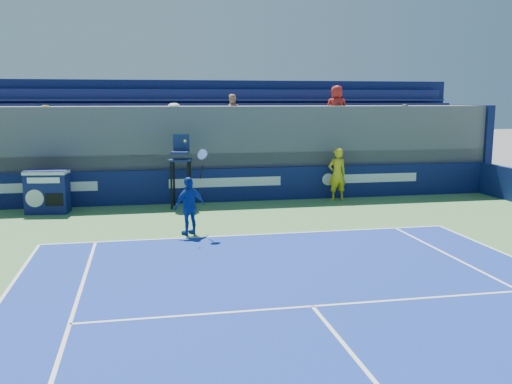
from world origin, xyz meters
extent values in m
imported|color=gold|center=(3.99, 16.54, 0.96)|extent=(0.73, 0.52, 1.89)
cube|color=white|center=(0.00, 11.88, 0.02)|extent=(10.97, 0.07, 0.00)
cube|color=white|center=(0.00, 6.40, 0.02)|extent=(8.23, 0.07, 0.00)
cube|color=#0D164C|center=(0.00, 17.10, 0.60)|extent=(20.40, 0.20, 1.20)
cube|color=white|center=(-6.00, 17.00, 0.72)|extent=(3.20, 0.01, 0.32)
cube|color=white|center=(0.00, 17.00, 0.72)|extent=(4.00, 0.01, 0.32)
cube|color=white|center=(5.50, 17.00, 0.72)|extent=(3.60, 0.01, 0.32)
cylinder|color=white|center=(3.80, 16.99, 0.72)|extent=(0.44, 0.01, 0.44)
cube|color=#101752|center=(-5.90, 16.16, 0.70)|extent=(1.38, 0.86, 1.40)
cube|color=silver|center=(-5.90, 16.16, 1.33)|extent=(1.40, 0.88, 0.10)
cylinder|color=silver|center=(-6.24, 15.84, 0.55)|extent=(0.56, 0.09, 0.56)
cube|color=black|center=(-5.64, 15.76, 0.50)|extent=(0.55, 0.09, 0.40)
cube|color=white|center=(-5.94, 15.80, 1.12)|extent=(0.99, 0.13, 0.18)
cylinder|color=black|center=(-1.96, 16.00, 0.80)|extent=(0.08, 0.08, 1.60)
cylinder|color=black|center=(-1.41, 15.88, 0.80)|extent=(0.08, 0.08, 1.60)
cylinder|color=black|center=(-1.84, 16.54, 0.80)|extent=(0.08, 0.08, 1.60)
cylinder|color=black|center=(-1.30, 16.43, 0.80)|extent=(0.08, 0.08, 1.60)
cube|color=#0F1D4D|center=(-1.63, 16.21, 1.63)|extent=(0.83, 0.83, 0.06)
cube|color=#151E50|center=(-1.65, 16.11, 1.88)|extent=(0.63, 0.55, 0.08)
cube|color=#14234C|center=(-1.57, 16.47, 2.18)|extent=(0.55, 0.17, 0.60)
imported|color=#123695|center=(-1.67, 12.27, 0.80)|extent=(0.99, 0.77, 1.57)
cylinder|color=black|center=(-1.32, 12.36, 1.70)|extent=(0.09, 0.15, 0.39)
torus|color=silver|center=(-1.30, 12.30, 2.18)|extent=(0.32, 0.22, 0.29)
cylinder|color=white|center=(-1.30, 12.30, 2.18)|extent=(0.26, 0.17, 0.24)
sphere|color=yellow|center=(-1.77, 12.12, 2.55)|extent=(0.07, 0.07, 0.07)
cube|color=#55555B|center=(0.00, 19.00, 1.69)|extent=(20.40, 3.60, 3.38)
cube|color=#55555B|center=(0.00, 17.65, 1.48)|extent=(20.40, 0.90, 0.55)
cube|color=navy|center=(0.00, 17.55, 1.95)|extent=(20.00, 0.45, 0.08)
cube|color=navy|center=(0.00, 17.80, 2.15)|extent=(20.00, 0.06, 0.45)
cube|color=#55555B|center=(0.00, 18.55, 2.02)|extent=(20.40, 0.90, 0.55)
cube|color=navy|center=(0.00, 18.45, 2.50)|extent=(20.00, 0.45, 0.08)
cube|color=navy|center=(0.00, 18.70, 2.70)|extent=(20.00, 0.06, 0.45)
cube|color=#55555B|center=(0.00, 19.45, 2.58)|extent=(20.40, 0.90, 0.55)
cube|color=navy|center=(0.00, 19.35, 3.05)|extent=(20.00, 0.45, 0.08)
cube|color=navy|center=(0.00, 19.60, 3.25)|extent=(20.00, 0.06, 0.45)
cube|color=#55555B|center=(0.00, 20.35, 3.13)|extent=(20.40, 0.90, 0.55)
cube|color=navy|center=(0.00, 20.25, 3.60)|extent=(20.00, 0.45, 0.08)
cube|color=navy|center=(0.00, 20.50, 3.80)|extent=(20.00, 0.06, 0.45)
cube|color=#0C1647|center=(0.00, 20.95, 2.20)|extent=(20.80, 0.30, 4.40)
cube|color=#0C1647|center=(10.35, 19.00, 1.70)|extent=(0.30, 3.90, 3.40)
imported|color=gold|center=(-6.06, 17.60, 2.60)|extent=(0.84, 0.67, 1.66)
imported|color=silver|center=(-1.73, 17.60, 2.63)|extent=(1.16, 0.72, 1.73)
imported|color=teal|center=(1.47, 17.60, 2.57)|extent=(1.01, 0.63, 1.60)
imported|color=#A11E17|center=(4.59, 18.50, 3.24)|extent=(0.94, 0.64, 1.85)
imported|color=black|center=(6.97, 17.60, 2.61)|extent=(0.67, 0.49, 1.68)
imported|color=tan|center=(0.46, 18.50, 3.07)|extent=(0.76, 0.60, 1.50)
camera|label=1|loc=(-2.86, -2.83, 3.64)|focal=40.00mm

